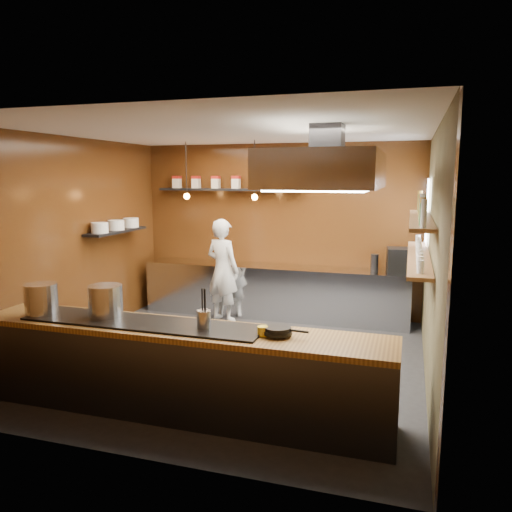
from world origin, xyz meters
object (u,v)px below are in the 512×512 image
at_px(stockpot_large, 41,299).
at_px(stockpot_small, 105,301).
at_px(espresso_machine, 400,261).
at_px(chef, 223,270).
at_px(extractor_hood, 327,170).

distance_m(stockpot_large, stockpot_small, 0.73).
relative_size(stockpot_large, espresso_machine, 0.85).
relative_size(stockpot_large, chef, 0.20).
relative_size(stockpot_large, stockpot_small, 0.96).
distance_m(stockpot_large, chef, 3.47).
bearing_deg(stockpot_large, chef, 76.13).
relative_size(extractor_hood, stockpot_small, 5.55).
relative_size(extractor_hood, stockpot_large, 5.76).
bearing_deg(extractor_hood, chef, 134.55).
bearing_deg(stockpot_small, extractor_hood, 27.42).
height_order(extractor_hood, chef, extractor_hood).
bearing_deg(chef, espresso_machine, -152.18).
xyz_separation_m(stockpot_small, chef, (0.11, 3.23, -0.24)).
xyz_separation_m(extractor_hood, stockpot_small, (-2.18, -1.13, -1.40)).
bearing_deg(extractor_hood, espresso_machine, 72.34).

